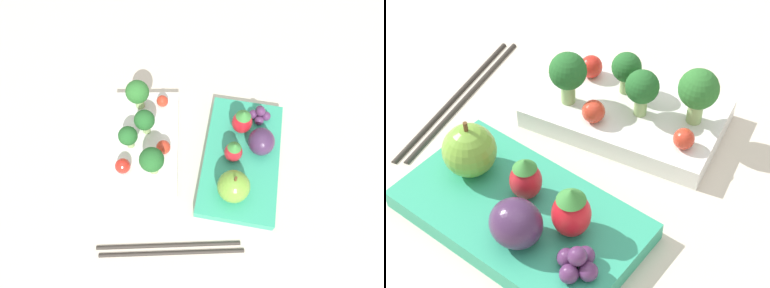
% 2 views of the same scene
% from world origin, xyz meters
% --- Properties ---
extents(ground_plane, '(4.00, 4.00, 0.00)m').
position_xyz_m(ground_plane, '(0.00, 0.00, 0.00)').
color(ground_plane, beige).
extents(bento_box_savoury, '(0.21, 0.14, 0.02)m').
position_xyz_m(bento_box_savoury, '(0.01, 0.08, 0.01)').
color(bento_box_savoury, white).
rests_on(bento_box_savoury, ground_plane).
extents(bento_box_fruit, '(0.22, 0.12, 0.02)m').
position_xyz_m(bento_box_fruit, '(0.01, -0.08, 0.01)').
color(bento_box_fruit, '#33A87F').
rests_on(bento_box_fruit, ground_plane).
extents(broccoli_floret_0, '(0.04, 0.04, 0.06)m').
position_xyz_m(broccoli_floret_0, '(-0.04, 0.05, 0.06)').
color(broccoli_floret_0, '#93B770').
rests_on(broccoli_floret_0, bento_box_savoury).
extents(broccoli_floret_1, '(0.04, 0.04, 0.06)m').
position_xyz_m(broccoli_floret_1, '(0.07, 0.10, 0.06)').
color(broccoli_floret_1, '#93B770').
rests_on(broccoli_floret_1, bento_box_savoury).
extents(broccoli_floret_2, '(0.03, 0.03, 0.05)m').
position_xyz_m(broccoli_floret_2, '(0.02, 0.08, 0.05)').
color(broccoli_floret_2, '#93B770').
rests_on(broccoli_floret_2, bento_box_savoury).
extents(broccoli_floret_3, '(0.03, 0.03, 0.05)m').
position_xyz_m(broccoli_floret_3, '(-0.01, 0.10, 0.05)').
color(broccoli_floret_3, '#93B770').
rests_on(broccoli_floret_3, bento_box_savoury).
extents(cherry_tomato_0, '(0.02, 0.02, 0.02)m').
position_xyz_m(cherry_tomato_0, '(-0.05, 0.10, 0.03)').
color(cherry_tomato_0, red).
rests_on(cherry_tomato_0, bento_box_savoury).
extents(cherry_tomato_1, '(0.02, 0.02, 0.02)m').
position_xyz_m(cherry_tomato_1, '(0.08, 0.06, 0.03)').
color(cherry_tomato_1, red).
rests_on(cherry_tomato_1, bento_box_savoury).
extents(cherry_tomato_2, '(0.02, 0.02, 0.02)m').
position_xyz_m(cherry_tomato_2, '(-0.01, 0.04, 0.03)').
color(cherry_tomato_2, red).
rests_on(cherry_tomato_2, bento_box_savoury).
extents(apple, '(0.05, 0.05, 0.06)m').
position_xyz_m(apple, '(-0.06, -0.07, 0.04)').
color(apple, '#70A838').
rests_on(apple, bento_box_fruit).
extents(strawberry_0, '(0.03, 0.03, 0.04)m').
position_xyz_m(strawberry_0, '(-0.00, -0.07, 0.04)').
color(strawberry_0, red).
rests_on(strawberry_0, bento_box_fruit).
extents(strawberry_1, '(0.03, 0.03, 0.05)m').
position_xyz_m(strawberry_1, '(0.05, -0.08, 0.04)').
color(strawberry_1, red).
rests_on(strawberry_1, bento_box_fruit).
extents(plum, '(0.05, 0.04, 0.04)m').
position_xyz_m(plum, '(0.02, -0.11, 0.04)').
color(plum, '#42284C').
rests_on(plum, bento_box_fruit).
extents(grape_cluster, '(0.04, 0.04, 0.03)m').
position_xyz_m(grape_cluster, '(0.08, -0.10, 0.03)').
color(grape_cluster, '#562D5B').
rests_on(grape_cluster, bento_box_fruit).
extents(chopsticks_pair, '(0.06, 0.21, 0.01)m').
position_xyz_m(chopsticks_pair, '(-0.15, 0.01, 0.00)').
color(chopsticks_pair, '#332D28').
rests_on(chopsticks_pair, ground_plane).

